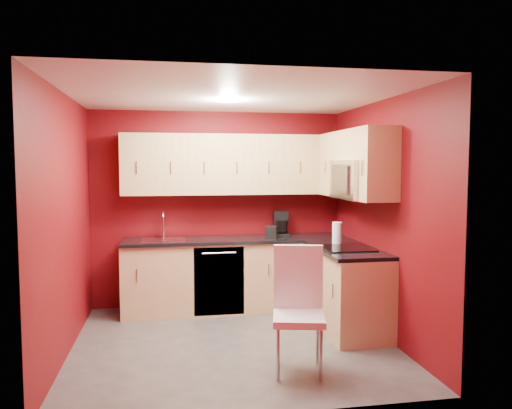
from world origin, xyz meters
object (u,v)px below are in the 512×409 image
object	(u,v)px
sink	(163,237)
dining_chair	(299,311)
paper_towel	(337,233)
coffee_maker	(281,224)
microwave	(358,180)
napkin_holder	(271,232)

from	to	relation	value
sink	dining_chair	distance (m)	2.36
paper_towel	coffee_maker	bearing A→B (deg)	118.94
paper_towel	dining_chair	distance (m)	1.57
coffee_maker	dining_chair	world-z (taller)	coffee_maker
microwave	coffee_maker	xyz separation A→B (m)	(-0.60, 1.10, -0.59)
microwave	napkin_holder	bearing A→B (deg)	130.13
napkin_holder	dining_chair	size ratio (longest dim) A/B	0.13
napkin_holder	paper_towel	xyz separation A→B (m)	(0.63, -0.64, 0.06)
sink	napkin_holder	world-z (taller)	sink
microwave	coffee_maker	distance (m)	1.39
coffee_maker	paper_towel	xyz separation A→B (m)	(0.46, -0.84, -0.03)
coffee_maker	napkin_holder	bearing A→B (deg)	-125.32
microwave	napkin_holder	size ratio (longest dim) A/B	5.26
sink	dining_chair	world-z (taller)	sink
paper_towel	napkin_holder	bearing A→B (deg)	134.59
paper_towel	dining_chair	xyz separation A→B (m)	(-0.79, -1.27, -0.49)
sink	napkin_holder	distance (m)	1.33
sink	paper_towel	size ratio (longest dim) A/B	2.02
sink	paper_towel	distance (m)	2.10
dining_chair	coffee_maker	bearing A→B (deg)	94.23
napkin_holder	dining_chair	bearing A→B (deg)	-94.54
napkin_holder	dining_chair	distance (m)	1.97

